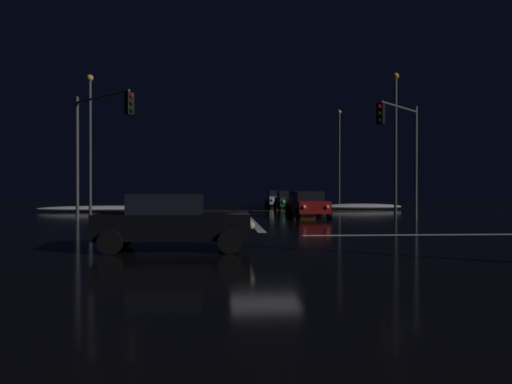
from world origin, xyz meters
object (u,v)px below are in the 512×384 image
at_px(sedan_red, 309,204).
at_px(sedan_gray, 276,197).
at_px(sedan_black_crossing, 172,221).
at_px(sedan_green, 288,200).
at_px(sedan_white, 277,199).
at_px(streetlamp_right_far, 339,151).
at_px(streetlamp_right_near, 396,133).
at_px(sedan_orange, 302,202).
at_px(traffic_signal_ne, 402,139).
at_px(streetlamp_left_near, 90,134).
at_px(traffic_signal_nw, 97,132).

xyz_separation_m(sedan_red, sedan_gray, (0.62, 24.04, 0.00)).
bearing_deg(sedan_red, sedan_black_crossing, -113.45).
relative_size(sedan_green, sedan_white, 1.00).
bearing_deg(sedan_gray, streetlamp_right_far, -37.62).
distance_m(sedan_gray, streetlamp_right_near, 21.92).
xyz_separation_m(sedan_white, sedan_black_crossing, (-6.58, -32.54, 0.00)).
xyz_separation_m(sedan_orange, sedan_black_crossing, (-7.12, -21.02, 0.00)).
relative_size(sedan_orange, sedan_white, 1.00).
bearing_deg(sedan_green, sedan_orange, -86.48).
relative_size(sedan_green, traffic_signal_ne, 0.68).
relative_size(sedan_black_crossing, streetlamp_right_near, 0.45).
bearing_deg(sedan_red, sedan_white, 89.88).
bearing_deg(sedan_white, sedan_orange, -87.29).
bearing_deg(sedan_white, streetlamp_right_near, -65.03).
bearing_deg(sedan_green, sedan_gray, 88.37).
bearing_deg(streetlamp_right_near, sedan_white, 114.97).
xyz_separation_m(sedan_gray, streetlamp_right_near, (5.94, -20.58, 4.69)).
bearing_deg(streetlamp_right_far, traffic_signal_ne, -95.07).
xyz_separation_m(sedan_green, sedan_gray, (0.36, 12.78, 0.00)).
bearing_deg(sedan_black_crossing, streetlamp_left_near, 111.21).
bearing_deg(traffic_signal_nw, sedan_gray, 65.81).
xyz_separation_m(sedan_red, traffic_signal_nw, (-11.60, -3.17, 3.86)).
bearing_deg(streetlamp_left_near, streetlamp_right_far, 38.26).
relative_size(sedan_green, streetlamp_right_near, 0.45).
distance_m(traffic_signal_ne, streetlamp_right_near, 6.88).
xyz_separation_m(sedan_white, streetlamp_right_near, (6.52, -14.00, 4.69)).
xyz_separation_m(sedan_green, sedan_black_crossing, (-6.79, -26.33, 0.00)).
bearing_deg(streetlamp_right_near, sedan_orange, 157.46).
distance_m(traffic_signal_nw, streetlamp_right_far, 29.03).
relative_size(sedan_orange, traffic_signal_ne, 0.68).
xyz_separation_m(sedan_red, sedan_orange, (0.58, 5.94, 0.00)).
height_order(traffic_signal_nw, traffic_signal_ne, traffic_signal_nw).
relative_size(traffic_signal_nw, streetlamp_left_near, 0.73).
bearing_deg(streetlamp_right_far, sedan_red, -108.63).
xyz_separation_m(sedan_green, streetlamp_right_near, (6.30, -7.79, 4.69)).
distance_m(sedan_green, streetlamp_left_near, 16.62).
relative_size(sedan_green, sedan_gray, 1.00).
relative_size(sedan_orange, streetlamp_right_far, 0.45).
bearing_deg(sedan_black_crossing, sedan_white, 78.57).
xyz_separation_m(sedan_orange, sedan_gray, (0.04, 18.10, 0.00)).
height_order(sedan_gray, sedan_black_crossing, same).
distance_m(sedan_black_crossing, streetlamp_right_far, 37.24).
distance_m(sedan_white, sedan_black_crossing, 33.20).
relative_size(sedan_gray, traffic_signal_ne, 0.68).
xyz_separation_m(traffic_signal_nw, traffic_signal_ne, (16.17, 0.13, -0.23)).
bearing_deg(streetlamp_right_far, sedan_orange, -113.85).
height_order(sedan_orange, traffic_signal_ne, traffic_signal_ne).
relative_size(sedan_white, streetlamp_right_far, 0.45).
bearing_deg(streetlamp_left_near, traffic_signal_ne, -19.54).
relative_size(sedan_orange, streetlamp_left_near, 0.47).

